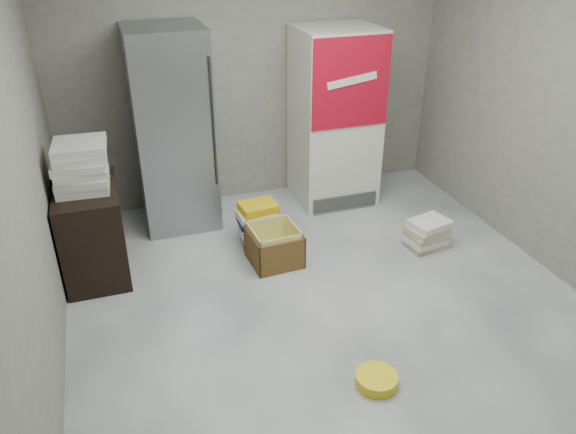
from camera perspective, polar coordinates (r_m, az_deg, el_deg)
The scene contains 10 objects.
ground at distance 4.31m, azimuth 6.04°, elevation -11.31°, with size 5.00×5.00×0.00m, color silver.
room_shell at distance 3.46m, azimuth 7.57°, elevation 12.31°, with size 4.04×5.04×2.82m.
steel_fridge at distance 5.45m, azimuth -11.62°, elevation 8.61°, with size 0.70×0.72×1.90m.
coke_cooler at distance 5.86m, azimuth 4.79°, elevation 10.03°, with size 0.80×0.73×1.80m.
wood_shelf at distance 4.98m, azimuth -19.25°, elevation -1.42°, with size 0.50×0.80×0.80m, color black.
supply_box_stack at distance 4.72m, azimuth -20.32°, elevation 4.87°, with size 0.45×0.44×0.39m.
phonebook_stack_main at distance 5.22m, azimuth -3.10°, elevation -0.69°, with size 0.38×0.32×0.41m.
phonebook_stack_side at distance 5.34m, azimuth 13.94°, elevation -1.66°, with size 0.41×0.34×0.28m.
cardboard_box at distance 4.97m, azimuth -1.40°, elevation -3.15°, with size 0.45×0.45×0.34m.
bucket_lid at distance 3.90m, azimuth 8.99°, elevation -16.01°, with size 0.28×0.28×0.08m, color yellow.
Camera 1 is at (-1.47, -2.98, 2.74)m, focal length 35.00 mm.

